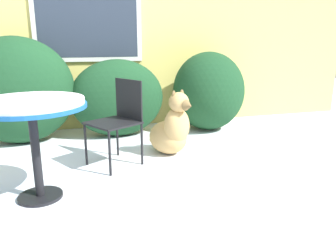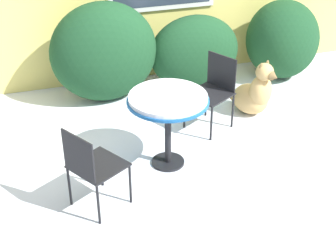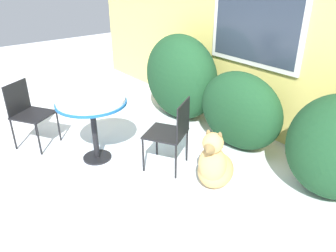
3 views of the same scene
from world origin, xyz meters
The scene contains 8 objects.
ground_plane centered at (0.00, 0.00, 0.00)m, with size 16.00×16.00×0.00m, color white.
house_wall centered at (-0.01, 2.20, 1.55)m, with size 8.00×0.10×3.08m.
shrub_left centered at (-1.05, 1.67, 0.64)m, with size 1.33×0.81×1.27m.
shrub_middle centered at (0.14, 1.66, 0.50)m, with size 1.20×0.65×0.99m.
patio_table centered at (-0.71, 0.05, 0.70)m, with size 0.81×0.81×0.80m.
patio_chair_near_table centered at (0.01, 0.64, 0.48)m, with size 0.59×0.59×0.85m.
patio_chair_far_side centered at (-1.57, -0.44, 0.48)m, with size 0.59×0.59×0.85m.
dog centered at (0.59, 0.75, 0.27)m, with size 0.54×0.65×0.72m.
Camera 3 is at (2.55, -1.43, 2.16)m, focal length 35.00 mm.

